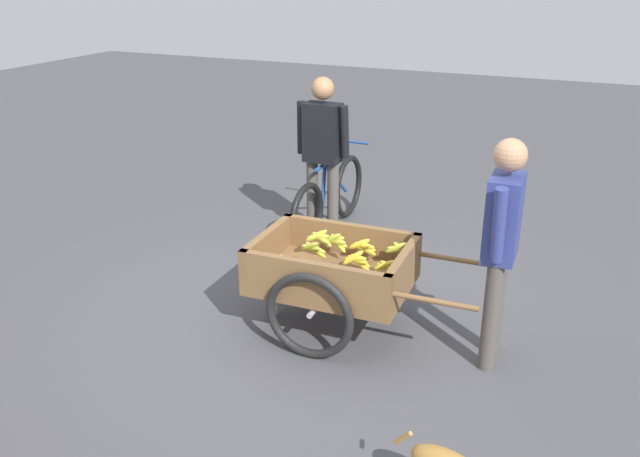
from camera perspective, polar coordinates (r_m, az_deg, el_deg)
ground_plane at (r=5.23m, az=-0.68°, el=-7.35°), size 24.00×24.00×0.00m
fruit_cart at (r=4.87m, az=1.18°, el=-3.89°), size 1.67×0.96×0.72m
vendor_person at (r=4.42m, az=15.17°, el=-0.52°), size 0.21×0.58×1.55m
bicycle at (r=6.63m, az=0.77°, el=2.54°), size 0.46×1.66×0.85m
cyclist_person at (r=6.33m, az=0.22°, el=7.10°), size 0.52×0.21×1.57m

